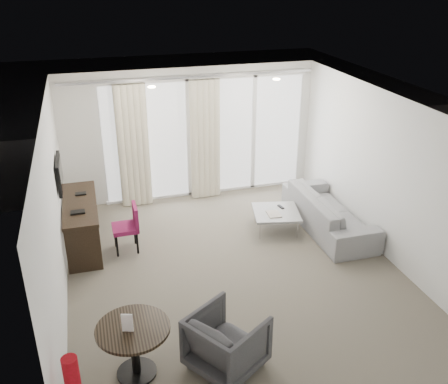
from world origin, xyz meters
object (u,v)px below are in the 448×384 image
object	(u,v)px
coffee_table	(276,220)
rattan_chair_a	(205,144)
desk	(82,225)
sofa	(329,211)
round_table	(135,351)
desk_chair	(125,228)
rattan_chair_b	(242,147)
tub_armchair	(227,342)

from	to	relation	value
coffee_table	rattan_chair_a	distance (m)	3.62
desk	sofa	xyz separation A→B (m)	(4.24, -0.55, -0.07)
round_table	sofa	world-z (taller)	round_table
desk	rattan_chair_a	world-z (taller)	rattan_chair_a
desk_chair	round_table	distance (m)	2.83
round_table	rattan_chair_b	bearing A→B (deg)	62.21
tub_armchair	rattan_chair_b	size ratio (longest dim) A/B	1.08
tub_armchair	sofa	distance (m)	3.87
rattan_chair_a	tub_armchair	bearing A→B (deg)	-82.13
tub_armchair	coffee_table	xyz separation A→B (m)	(1.78, 2.98, -0.18)
round_table	rattan_chair_a	xyz separation A→B (m)	(2.41, 6.39, 0.12)
coffee_table	rattan_chair_b	world-z (taller)	rattan_chair_b
desk	rattan_chair_b	distance (m)	4.82
desk	sofa	distance (m)	4.28
desk_chair	rattan_chair_a	size ratio (longest dim) A/B	0.88
desk	coffee_table	world-z (taller)	desk
tub_armchair	coffee_table	bearing A→B (deg)	-64.12
desk_chair	desk	bearing A→B (deg)	153.16
coffee_table	tub_armchair	bearing A→B (deg)	-120.83
sofa	rattan_chair_b	size ratio (longest dim) A/B	3.08
sofa	coffee_table	bearing A→B (deg)	77.40
desk	tub_armchair	xyz separation A→B (m)	(1.54, -3.32, -0.04)
rattan_chair_a	rattan_chair_b	world-z (taller)	rattan_chair_a
coffee_table	rattan_chair_a	size ratio (longest dim) A/B	0.87
desk	round_table	size ratio (longest dim) A/B	2.05
desk	tub_armchair	world-z (taller)	desk
round_table	sofa	size ratio (longest dim) A/B	0.37
rattan_chair_b	round_table	bearing A→B (deg)	-107.15
desk_chair	rattan_chair_a	distance (m)	4.22
desk	coffee_table	distance (m)	3.34
sofa	round_table	bearing A→B (deg)	124.76
round_table	rattan_chair_b	distance (m)	6.98
sofa	rattan_chair_b	world-z (taller)	rattan_chair_b
round_table	rattan_chair_b	xyz separation A→B (m)	(3.25, 6.17, 0.03)
desk_chair	sofa	xyz separation A→B (m)	(3.57, -0.22, -0.07)
desk_chair	rattan_chair_b	world-z (taller)	desk_chair
desk	desk_chair	xyz separation A→B (m)	(0.67, -0.33, -0.00)
coffee_table	sofa	xyz separation A→B (m)	(0.92, -0.21, 0.15)
desk_chair	rattan_chair_b	distance (m)	4.55
desk_chair	rattan_chair_a	xyz separation A→B (m)	(2.24, 3.57, 0.05)
desk	desk_chair	world-z (taller)	desk
sofa	rattan_chair_a	distance (m)	4.03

